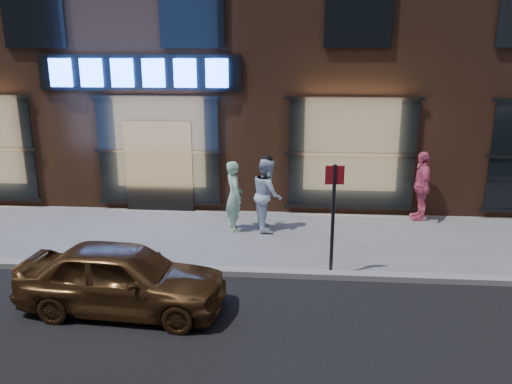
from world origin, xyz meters
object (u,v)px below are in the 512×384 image
man_cap (267,194)px  passerby (421,186)px  man_bowtie (234,196)px  sign_post (333,210)px  gold_sedan (123,278)px

man_cap → passerby: size_ratio=0.99×
man_bowtie → sign_post: size_ratio=0.78×
sign_post → gold_sedan: bearing=-160.1°
man_cap → man_bowtie: bearing=85.6°
gold_sedan → sign_post: bearing=-61.4°
man_bowtie → sign_post: (2.13, -2.40, 0.46)m
man_cap → gold_sedan: size_ratio=0.52×
man_bowtie → gold_sedan: 4.21m
man_cap → sign_post: sign_post is taller
passerby → gold_sedan: (-5.90, -5.18, -0.30)m
man_bowtie → passerby: (4.58, 1.19, 0.04)m
sign_post → man_cap: bearing=113.5°
sign_post → passerby: bearing=50.7°
man_bowtie → man_cap: 0.78m
man_cap → sign_post: 2.89m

